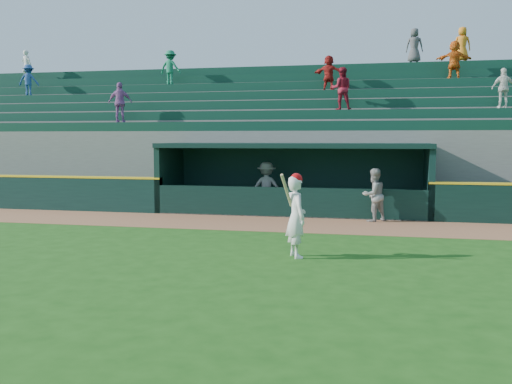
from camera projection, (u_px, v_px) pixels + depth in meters
ground at (241, 256)px, 12.73m from camera, size 120.00×120.00×0.00m
warning_track at (279, 224)px, 17.50m from camera, size 40.00×3.00×0.01m
dugout_player_front at (374, 195)px, 18.00m from camera, size 1.04×1.01×1.68m
dugout_player_inside at (266, 187)px, 20.45m from camera, size 1.25×0.84×1.78m
dugout at (294, 174)px, 20.39m from camera, size 9.40×2.80×2.46m
stands at (311, 144)px, 24.72m from camera, size 34.50×6.25×7.49m
batter_at_plate at (296, 215)px, 12.58m from camera, size 0.70×0.87×1.89m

